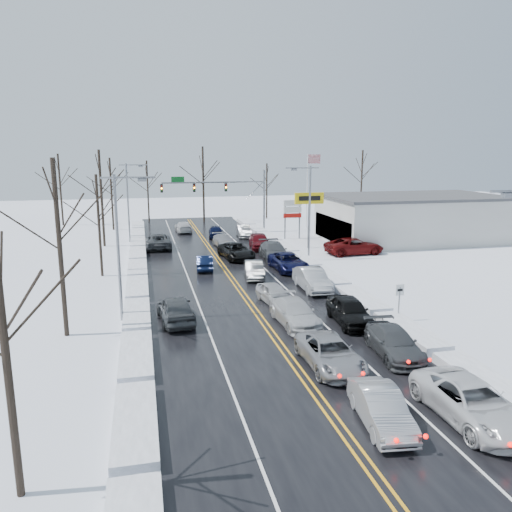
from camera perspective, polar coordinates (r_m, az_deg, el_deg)
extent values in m
plane|color=white|center=(36.89, -1.50, -4.37)|extent=(160.00, 160.00, 0.00)
cube|color=black|center=(38.77, -2.09, -3.55)|extent=(14.00, 84.00, 0.01)
cube|color=white|center=(38.14, -13.40, -4.15)|extent=(1.62, 72.00, 0.51)
cube|color=white|center=(40.83, 8.45, -2.89)|extent=(1.62, 72.00, 0.51)
cylinder|color=slate|center=(64.91, 0.93, 6.30)|extent=(0.24, 0.24, 8.00)
cylinder|color=slate|center=(63.47, -4.83, 8.40)|extent=(13.00, 0.18, 0.18)
cylinder|color=slate|center=(64.51, -0.11, 7.52)|extent=(2.33, 0.10, 2.33)
cube|color=#0C591E|center=(62.97, -8.94, 8.64)|extent=(1.60, 0.08, 0.70)
cube|color=black|center=(63.74, -3.47, 7.85)|extent=(0.32, 0.25, 1.05)
sphere|color=#3F0705|center=(63.56, -3.45, 8.11)|extent=(0.20, 0.20, 0.20)
sphere|color=orange|center=(63.58, -3.45, 7.84)|extent=(0.22, 0.22, 0.22)
sphere|color=black|center=(63.61, -3.44, 7.57)|extent=(0.20, 0.20, 0.20)
cube|color=black|center=(63.21, -7.08, 7.75)|extent=(0.32, 0.25, 1.05)
sphere|color=#3F0705|center=(63.03, -7.07, 8.01)|extent=(0.20, 0.20, 0.20)
sphere|color=orange|center=(63.05, -7.07, 7.74)|extent=(0.22, 0.22, 0.22)
sphere|color=black|center=(63.07, -7.06, 7.46)|extent=(0.20, 0.20, 0.20)
cube|color=black|center=(62.92, -10.74, 7.61)|extent=(0.32, 0.25, 1.05)
sphere|color=#3F0705|center=(62.74, -10.74, 7.87)|extent=(0.20, 0.20, 0.20)
sphere|color=orange|center=(62.76, -10.73, 7.60)|extent=(0.22, 0.22, 0.22)
sphere|color=black|center=(62.79, -10.72, 7.33)|extent=(0.20, 0.20, 0.20)
cylinder|color=slate|center=(54.17, 6.04, 3.84)|extent=(0.20, 0.20, 5.60)
cube|color=yellow|center=(53.87, 6.10, 6.58)|extent=(3.20, 0.30, 1.20)
cube|color=black|center=(53.71, 6.16, 6.57)|extent=(2.40, 0.04, 0.50)
cylinder|color=slate|center=(59.67, 3.34, 3.86)|extent=(0.16, 0.16, 4.00)
cylinder|color=slate|center=(60.20, 4.99, 3.90)|extent=(0.16, 0.16, 4.00)
cube|color=white|center=(59.65, 4.20, 6.07)|extent=(2.20, 0.22, 0.70)
cube|color=white|center=(59.74, 4.19, 5.30)|extent=(2.20, 0.22, 0.70)
cube|color=#AF130D|center=(59.82, 4.18, 4.64)|extent=(2.20, 0.22, 0.50)
cylinder|color=slate|center=(32.08, 16.03, -5.29)|extent=(0.08, 0.08, 2.20)
cube|color=white|center=(31.84, 16.12, -3.75)|extent=(0.55, 0.05, 0.70)
cube|color=black|center=(31.80, 16.15, -3.76)|extent=(0.35, 0.02, 0.15)
cylinder|color=silver|center=(68.55, 5.86, 7.38)|extent=(0.14, 0.14, 10.00)
cube|color=beige|center=(61.65, 17.41, 4.06)|extent=(20.00, 12.00, 5.00)
cube|color=#262628|center=(57.42, 8.73, 3.02)|extent=(0.10, 11.00, 2.80)
cube|color=#3F3F42|center=(61.37, 17.56, 6.51)|extent=(20.40, 12.40, 0.30)
cube|color=slate|center=(21.80, 26.87, 6.21)|extent=(0.50, 0.25, 0.18)
cylinder|color=slate|center=(47.68, 6.14, 4.81)|extent=(0.18, 0.18, 9.00)
cylinder|color=slate|center=(47.09, 5.32, 9.99)|extent=(3.20, 0.12, 0.12)
cube|color=slate|center=(46.85, 4.38, 9.81)|extent=(0.50, 0.25, 0.18)
cylinder|color=slate|center=(31.30, -15.48, 0.73)|extent=(0.18, 0.18, 9.00)
cylinder|color=slate|center=(30.76, -14.42, 8.68)|extent=(3.20, 0.12, 0.12)
cube|color=slate|center=(30.76, -12.90, 8.48)|extent=(0.50, 0.25, 0.18)
cylinder|color=slate|center=(59.02, -14.42, 5.86)|extent=(0.18, 0.18, 9.00)
cylinder|color=slate|center=(58.74, -13.85, 10.07)|extent=(3.20, 0.12, 0.12)
cube|color=slate|center=(58.74, -13.05, 9.96)|extent=(0.50, 0.25, 0.18)
cylinder|color=#2D231C|center=(16.33, -26.66, -10.34)|extent=(0.24, 0.24, 9.00)
cylinder|color=#2D231C|center=(29.55, -21.50, 0.67)|extent=(0.27, 0.27, 10.00)
cylinder|color=#2D231C|center=(43.29, -17.49, 3.28)|extent=(0.23, 0.23, 8.50)
cylinder|color=#2D231C|center=(57.10, -17.22, 6.27)|extent=(0.28, 0.28, 10.50)
cylinder|color=#2D231C|center=(69.05, -16.18, 6.80)|extent=(0.25, 0.25, 9.50)
cylinder|color=#2D231C|center=(75.71, -21.44, 7.05)|extent=(0.27, 0.27, 10.00)
cylinder|color=#2D231C|center=(75.94, -12.26, 7.23)|extent=(0.24, 0.24, 9.00)
cylinder|color=#2D231C|center=(74.42, -6.04, 8.11)|extent=(0.29, 0.29, 11.00)
cylinder|color=#2D231C|center=(77.81, 1.23, 7.41)|extent=(0.23, 0.23, 8.50)
cylinder|color=#2D231C|center=(83.56, 11.96, 8.16)|extent=(0.28, 0.28, 10.50)
imported|color=#9EA0A5|center=(20.84, 14.01, -18.19)|extent=(1.99, 4.41, 1.41)
imported|color=gray|center=(25.23, 8.42, -12.40)|extent=(2.35, 5.09, 1.41)
imported|color=silver|center=(30.71, 4.45, -7.79)|extent=(2.32, 5.22, 1.49)
imported|color=#B9B9BC|center=(34.77, 2.08, -5.39)|extent=(2.08, 4.14, 1.35)
imported|color=#393B3D|center=(41.51, -0.23, -2.51)|extent=(2.05, 4.40, 1.40)
imported|color=black|center=(48.87, -2.26, -0.31)|extent=(3.20, 5.80, 1.54)
imported|color=gray|center=(55.03, -3.69, 1.06)|extent=(2.25, 4.78, 1.35)
imported|color=black|center=(61.09, -4.62, 2.13)|extent=(2.21, 4.39, 1.44)
imported|color=silver|center=(22.21, 23.28, -16.86)|extent=(2.69, 5.62, 1.55)
imported|color=#3F4144|center=(27.15, 15.39, -10.91)|extent=(2.49, 5.06, 1.41)
imported|color=black|center=(31.31, 10.60, -7.58)|extent=(2.23, 4.88, 1.62)
imported|color=#9B9EA3|center=(38.22, 6.41, -3.86)|extent=(1.79, 5.01, 1.65)
imported|color=black|center=(44.19, 3.69, -1.64)|extent=(2.66, 5.54, 1.52)
imported|color=#45474A|center=(48.51, 2.06, -0.40)|extent=(2.60, 5.83, 1.66)
imported|color=#530B11|center=(53.78, 0.41, 0.83)|extent=(2.58, 5.18, 1.70)
imported|color=#434548|center=(61.24, -1.39, 2.18)|extent=(1.91, 4.59, 1.48)
imported|color=black|center=(44.66, -5.85, -1.54)|extent=(1.85, 4.16, 1.33)
imported|color=#3F4144|center=(55.18, -11.10, 0.89)|extent=(2.72, 5.88, 1.63)
imported|color=silver|center=(65.57, -8.28, 2.71)|extent=(2.12, 4.84, 1.38)
imported|color=#3F4244|center=(31.44, -9.12, -7.44)|extent=(2.33, 5.02, 1.66)
imported|color=#540B0B|center=(52.03, 11.13, 0.22)|extent=(6.23, 3.19, 1.68)
imported|color=#3E4143|center=(56.55, 12.24, 1.10)|extent=(2.64, 5.75, 1.63)
imported|color=black|center=(61.04, 8.53, 2.02)|extent=(2.27, 4.93, 1.64)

